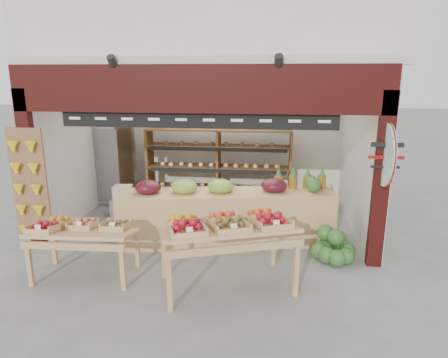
% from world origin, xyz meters
% --- Properties ---
extents(ground, '(60.00, 60.00, 0.00)m').
position_xyz_m(ground, '(0.00, 0.00, 0.00)').
color(ground, slate).
rests_on(ground, ground).
extents(shop_structure, '(6.36, 5.12, 5.40)m').
position_xyz_m(shop_structure, '(0.00, 1.61, 3.92)').
color(shop_structure, beige).
rests_on(shop_structure, ground).
extents(banana_board, '(0.60, 0.15, 1.80)m').
position_xyz_m(banana_board, '(-2.73, -1.17, 1.12)').
color(banana_board, brown).
rests_on(banana_board, ground).
extents(gift_sign, '(0.04, 0.93, 0.92)m').
position_xyz_m(gift_sign, '(2.75, -1.15, 1.75)').
color(gift_sign, '#C4F6DA').
rests_on(gift_sign, ground).
extents(back_shelving, '(3.21, 0.53, 1.97)m').
position_xyz_m(back_shelving, '(-0.03, 1.69, 1.24)').
color(back_shelving, brown).
rests_on(back_shelving, ground).
extents(refrigerator, '(0.89, 0.89, 1.86)m').
position_xyz_m(refrigerator, '(-2.40, 1.50, 0.93)').
color(refrigerator, '#B8BABF').
rests_on(refrigerator, ground).
extents(cardboard_stack, '(0.98, 0.72, 0.64)m').
position_xyz_m(cardboard_stack, '(-1.70, 0.72, 0.23)').
color(cardboard_stack, silver).
rests_on(cardboard_stack, ground).
extents(mid_counter, '(3.73, 1.34, 1.14)m').
position_xyz_m(mid_counter, '(0.38, -0.46, 0.50)').
color(mid_counter, tan).
rests_on(mid_counter, ground).
extents(display_table_left, '(1.46, 0.86, 0.93)m').
position_xyz_m(display_table_left, '(-1.58, -1.87, 0.70)').
color(display_table_left, tan).
rests_on(display_table_left, ground).
extents(display_table_right, '(2.01, 1.53, 1.11)m').
position_xyz_m(display_table_right, '(0.58, -1.97, 0.89)').
color(display_table_right, tan).
rests_on(display_table_right, ground).
extents(watermelon_pile, '(0.70, 0.68, 0.51)m').
position_xyz_m(watermelon_pile, '(2.16, -0.94, 0.19)').
color(watermelon_pile, '#1E521B').
rests_on(watermelon_pile, ground).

